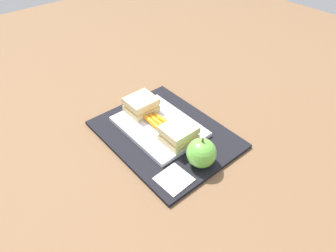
% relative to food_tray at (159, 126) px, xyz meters
% --- Properties ---
extents(ground_plane, '(2.40, 2.40, 0.00)m').
position_rel_food_tray_xyz_m(ground_plane, '(0.03, 0.00, -0.02)').
color(ground_plane, brown).
extents(lunchbag_mat, '(0.36, 0.28, 0.01)m').
position_rel_food_tray_xyz_m(lunchbag_mat, '(0.03, 0.00, -0.01)').
color(lunchbag_mat, black).
rests_on(lunchbag_mat, ground_plane).
extents(food_tray, '(0.23, 0.17, 0.01)m').
position_rel_food_tray_xyz_m(food_tray, '(0.00, 0.00, 0.00)').
color(food_tray, white).
rests_on(food_tray, lunchbag_mat).
extents(sandwich_half_left, '(0.07, 0.08, 0.04)m').
position_rel_food_tray_xyz_m(sandwich_half_left, '(-0.08, 0.00, 0.03)').
color(sandwich_half_left, '#DBC189').
rests_on(sandwich_half_left, food_tray).
extents(sandwich_half_right, '(0.07, 0.08, 0.04)m').
position_rel_food_tray_xyz_m(sandwich_half_right, '(0.08, 0.00, 0.03)').
color(sandwich_half_right, '#DBC189').
rests_on(sandwich_half_right, food_tray).
extents(carrot_sticks_bundle, '(0.08, 0.04, 0.02)m').
position_rel_food_tray_xyz_m(carrot_sticks_bundle, '(-0.00, 0.00, 0.01)').
color(carrot_sticks_bundle, orange).
rests_on(carrot_sticks_bundle, food_tray).
extents(apple, '(0.07, 0.07, 0.08)m').
position_rel_food_tray_xyz_m(apple, '(0.16, -0.01, 0.03)').
color(apple, '#66B742').
rests_on(apple, lunchbag_mat).
extents(paper_napkin, '(0.07, 0.07, 0.00)m').
position_rel_food_tray_xyz_m(paper_napkin, '(0.16, -0.09, -0.00)').
color(paper_napkin, white).
rests_on(paper_napkin, lunchbag_mat).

